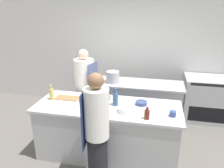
# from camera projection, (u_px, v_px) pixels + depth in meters

# --- Properties ---
(ground_plane) EXTENTS (16.00, 16.00, 0.00)m
(ground_plane) POSITION_uv_depth(u_px,v_px,m) (108.00, 153.00, 3.88)
(ground_plane) COLOR #605B56
(wall_back) EXTENTS (8.00, 0.06, 2.80)m
(wall_back) POSITION_uv_depth(u_px,v_px,m) (127.00, 51.00, 5.36)
(wall_back) COLOR silver
(wall_back) RESTS_ON ground_plane
(prep_counter) EXTENTS (2.38, 0.91, 0.93)m
(prep_counter) POSITION_uv_depth(u_px,v_px,m) (108.00, 130.00, 3.72)
(prep_counter) COLOR #A8AAAF
(prep_counter) RESTS_ON ground_plane
(pass_counter) EXTENTS (2.14, 0.68, 0.93)m
(pass_counter) POSITION_uv_depth(u_px,v_px,m) (132.00, 102.00, 4.78)
(pass_counter) COLOR #A8AAAF
(pass_counter) RESTS_ON ground_plane
(oven_range) EXTENTS (0.96, 0.74, 0.98)m
(oven_range) POSITION_uv_depth(u_px,v_px,m) (205.00, 99.00, 4.91)
(oven_range) COLOR #A8AAAF
(oven_range) RESTS_ON ground_plane
(chef_at_prep_near) EXTENTS (0.36, 0.34, 1.69)m
(chef_at_prep_near) POSITION_uv_depth(u_px,v_px,m) (97.00, 132.00, 2.96)
(chef_at_prep_near) COLOR black
(chef_at_prep_near) RESTS_ON ground_plane
(chef_at_stove) EXTENTS (0.43, 0.41, 1.69)m
(chef_at_stove) POSITION_uv_depth(u_px,v_px,m) (85.00, 91.00, 4.37)
(chef_at_stove) COLOR black
(chef_at_stove) RESTS_ON ground_plane
(bottle_olive_oil) EXTENTS (0.09, 0.09, 0.30)m
(bottle_olive_oil) POSITION_uv_depth(u_px,v_px,m) (115.00, 98.00, 3.54)
(bottle_olive_oil) COLOR #2D5175
(bottle_olive_oil) RESTS_ON prep_counter
(bottle_vinegar) EXTENTS (0.08, 0.08, 0.27)m
(bottle_vinegar) POSITION_uv_depth(u_px,v_px,m) (52.00, 94.00, 3.76)
(bottle_vinegar) COLOR #B2A84C
(bottle_vinegar) RESTS_ON prep_counter
(bottle_wine) EXTENTS (0.08, 0.08, 0.19)m
(bottle_wine) POSITION_uv_depth(u_px,v_px,m) (147.00, 114.00, 3.12)
(bottle_wine) COLOR #5B2319
(bottle_wine) RESTS_ON prep_counter
(bowl_mixing_large) EXTENTS (0.24, 0.24, 0.08)m
(bowl_mixing_large) POSITION_uv_depth(u_px,v_px,m) (126.00, 109.00, 3.34)
(bowl_mixing_large) COLOR white
(bowl_mixing_large) RESTS_ON prep_counter
(bowl_prep_small) EXTENTS (0.22, 0.22, 0.07)m
(bowl_prep_small) POSITION_uv_depth(u_px,v_px,m) (85.00, 99.00, 3.73)
(bowl_prep_small) COLOR white
(bowl_prep_small) RESTS_ON prep_counter
(bowl_ceramic_blue) EXTENTS (0.22, 0.22, 0.07)m
(bowl_ceramic_blue) POSITION_uv_depth(u_px,v_px,m) (103.00, 98.00, 3.77)
(bowl_ceramic_blue) COLOR navy
(bowl_ceramic_blue) RESTS_ON prep_counter
(bowl_wooden_salad) EXTENTS (0.19, 0.19, 0.06)m
(bowl_wooden_salad) POSITION_uv_depth(u_px,v_px,m) (141.00, 103.00, 3.58)
(bowl_wooden_salad) COLOR navy
(bowl_wooden_salad) RESTS_ON prep_counter
(cup) EXTENTS (0.10, 0.10, 0.08)m
(cup) POSITION_uv_depth(u_px,v_px,m) (173.00, 114.00, 3.20)
(cup) COLOR #33477F
(cup) RESTS_ON prep_counter
(cutting_board) EXTENTS (0.41, 0.21, 0.01)m
(cutting_board) POSITION_uv_depth(u_px,v_px,m) (67.00, 98.00, 3.84)
(cutting_board) COLOR olive
(cutting_board) RESTS_ON prep_counter
(stockpot) EXTENTS (0.27, 0.27, 0.24)m
(stockpot) POSITION_uv_depth(u_px,v_px,m) (113.00, 77.00, 4.59)
(stockpot) COLOR #A8AAAF
(stockpot) RESTS_ON pass_counter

